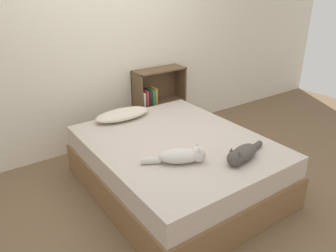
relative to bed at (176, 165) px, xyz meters
name	(u,v)px	position (x,y,z in m)	size (l,w,h in m)	color
ground_plane	(176,187)	(0.00, 0.00, -0.26)	(8.00, 8.00, 0.00)	brown
wall_back	(109,45)	(0.00, 1.36, 0.99)	(8.00, 0.06, 2.50)	silver
bed	(176,165)	(0.00, 0.00, 0.00)	(1.57, 1.92, 0.54)	brown
pillow	(123,114)	(-0.17, 0.78, 0.32)	(0.63, 0.29, 0.11)	beige
cat_light	(182,156)	(-0.20, -0.36, 0.33)	(0.50, 0.35, 0.16)	beige
cat_dark	(242,154)	(0.23, -0.63, 0.33)	(0.53, 0.24, 0.16)	#47423D
bookshelf	(156,101)	(0.57, 1.23, 0.21)	(0.70, 0.26, 0.90)	brown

